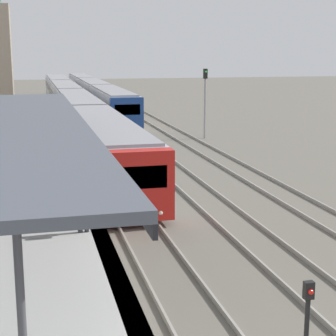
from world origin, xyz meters
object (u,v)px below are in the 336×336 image
object	(u,v)px
signal_mast_far	(205,95)
signal_post_near	(308,314)
train_near	(71,103)
train_far	(94,92)
person_on_platform	(83,201)

from	to	relation	value
signal_mast_far	signal_post_near	bearing A→B (deg)	-103.55
train_near	train_far	bearing A→B (deg)	75.57
signal_post_near	train_far	bearing A→B (deg)	87.97
train_far	signal_mast_far	distance (m)	26.63
signal_mast_far	train_far	bearing A→B (deg)	101.04
person_on_platform	signal_mast_far	size ratio (longest dim) A/B	0.33
person_on_platform	signal_mast_far	bearing A→B (deg)	64.07
person_on_platform	signal_mast_far	world-z (taller)	signal_mast_far
train_far	signal_post_near	xyz separation A→B (m)	(-1.96, -55.34, -0.49)
person_on_platform	signal_post_near	distance (m)	7.96
person_on_platform	train_far	xyz separation A→B (m)	(5.74, 48.37, -0.24)
signal_post_near	signal_mast_far	xyz separation A→B (m)	(7.05, 29.25, 2.03)
train_near	signal_post_near	world-z (taller)	train_near
train_near	train_far	xyz separation A→B (m)	(3.55, 13.80, -0.02)
person_on_platform	signal_post_near	size ratio (longest dim) A/B	0.92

